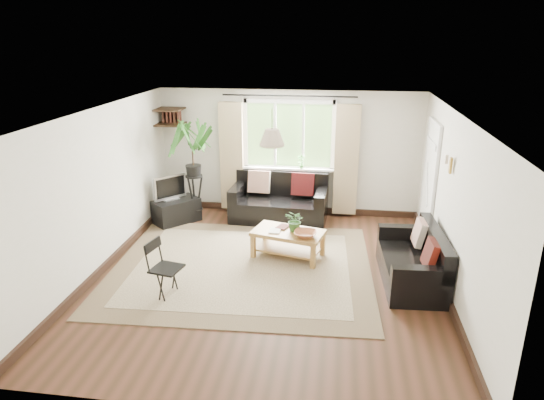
# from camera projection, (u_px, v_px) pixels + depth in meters

# --- Properties ---
(floor) EXTENTS (5.50, 5.50, 0.00)m
(floor) POSITION_uv_depth(u_px,v_px,m) (268.00, 276.00, 7.16)
(floor) COLOR #331E11
(floor) RESTS_ON ground
(ceiling) EXTENTS (5.50, 5.50, 0.00)m
(ceiling) POSITION_uv_depth(u_px,v_px,m) (268.00, 113.00, 6.37)
(ceiling) COLOR white
(ceiling) RESTS_ON floor
(wall_back) EXTENTS (5.00, 0.02, 2.40)m
(wall_back) POSITION_uv_depth(u_px,v_px,m) (289.00, 153.00, 9.33)
(wall_back) COLOR beige
(wall_back) RESTS_ON floor
(wall_front) EXTENTS (5.00, 0.02, 2.40)m
(wall_front) POSITION_uv_depth(u_px,v_px,m) (221.00, 302.00, 4.19)
(wall_front) COLOR beige
(wall_front) RESTS_ON floor
(wall_left) EXTENTS (0.02, 5.50, 2.40)m
(wall_left) POSITION_uv_depth(u_px,v_px,m) (99.00, 191.00, 7.09)
(wall_left) COLOR beige
(wall_left) RESTS_ON floor
(wall_right) EXTENTS (0.02, 5.50, 2.40)m
(wall_right) POSITION_uv_depth(u_px,v_px,m) (454.00, 208.00, 6.43)
(wall_right) COLOR beige
(wall_right) RESTS_ON floor
(rug) EXTENTS (4.04, 3.51, 0.02)m
(rug) POSITION_uv_depth(u_px,v_px,m) (242.00, 267.00, 7.41)
(rug) COLOR beige
(rug) RESTS_ON floor
(window) EXTENTS (2.50, 0.16, 2.16)m
(window) POSITION_uv_depth(u_px,v_px,m) (289.00, 136.00, 9.18)
(window) COLOR white
(window) RESTS_ON wall_back
(door) EXTENTS (0.06, 0.96, 2.06)m
(door) POSITION_uv_depth(u_px,v_px,m) (429.00, 184.00, 8.09)
(door) COLOR silver
(door) RESTS_ON wall_right
(corner_shelf) EXTENTS (0.50, 0.50, 0.34)m
(corner_shelf) POSITION_uv_depth(u_px,v_px,m) (170.00, 117.00, 9.17)
(corner_shelf) COLOR black
(corner_shelf) RESTS_ON wall_back
(pendant_lamp) EXTENTS (0.36, 0.36, 0.54)m
(pendant_lamp) POSITION_uv_depth(u_px,v_px,m) (272.00, 133.00, 6.86)
(pendant_lamp) COLOR beige
(pendant_lamp) RESTS_ON ceiling
(wall_sconce) EXTENTS (0.12, 0.12, 0.28)m
(wall_sconce) POSITION_uv_depth(u_px,v_px,m) (449.00, 162.00, 6.55)
(wall_sconce) COLOR beige
(wall_sconce) RESTS_ON wall_right
(sofa_back) EXTENTS (1.83, 0.98, 0.84)m
(sofa_back) POSITION_uv_depth(u_px,v_px,m) (279.00, 199.00, 9.13)
(sofa_back) COLOR black
(sofa_back) RESTS_ON floor
(sofa_right) EXTENTS (1.61, 0.87, 0.74)m
(sofa_right) POSITION_uv_depth(u_px,v_px,m) (412.00, 258.00, 6.89)
(sofa_right) COLOR black
(sofa_right) RESTS_ON floor
(coffee_table) EXTENTS (1.21, 0.85, 0.45)m
(coffee_table) POSITION_uv_depth(u_px,v_px,m) (288.00, 244.00, 7.68)
(coffee_table) COLOR brown
(coffee_table) RESTS_ON floor
(table_plant) EXTENTS (0.41, 0.40, 0.34)m
(table_plant) POSITION_uv_depth(u_px,v_px,m) (295.00, 221.00, 7.56)
(table_plant) COLOR #2E5C24
(table_plant) RESTS_ON coffee_table
(bowl) EXTENTS (0.37, 0.37, 0.09)m
(bowl) POSITION_uv_depth(u_px,v_px,m) (305.00, 234.00, 7.39)
(bowl) COLOR #A15A37
(bowl) RESTS_ON coffee_table
(book_a) EXTENTS (0.18, 0.24, 0.02)m
(book_a) POSITION_uv_depth(u_px,v_px,m) (269.00, 230.00, 7.62)
(book_a) COLOR white
(book_a) RESTS_ON coffee_table
(book_b) EXTENTS (0.24, 0.27, 0.02)m
(book_b) POSITION_uv_depth(u_px,v_px,m) (278.00, 226.00, 7.79)
(book_b) COLOR #512620
(book_b) RESTS_ON coffee_table
(tv_stand) EXTENTS (0.90, 0.93, 0.45)m
(tv_stand) POSITION_uv_depth(u_px,v_px,m) (176.00, 211.00, 9.11)
(tv_stand) COLOR black
(tv_stand) RESTS_ON floor
(tv) EXTENTS (0.58, 0.62, 0.49)m
(tv) POSITION_uv_depth(u_px,v_px,m) (170.00, 187.00, 8.97)
(tv) COLOR #A5A5AA
(tv) RESTS_ON tv_stand
(palm_stand) EXTENTS (0.87, 0.87, 1.90)m
(palm_stand) POSITION_uv_depth(u_px,v_px,m) (194.00, 172.00, 9.00)
(palm_stand) COLOR black
(palm_stand) RESTS_ON floor
(folding_chair) EXTENTS (0.49, 0.49, 0.79)m
(folding_chair) POSITION_uv_depth(u_px,v_px,m) (167.00, 270.00, 6.49)
(folding_chair) COLOR black
(folding_chair) RESTS_ON floor
(sill_plant) EXTENTS (0.14, 0.10, 0.27)m
(sill_plant) POSITION_uv_depth(u_px,v_px,m) (301.00, 162.00, 9.23)
(sill_plant) COLOR #2D6023
(sill_plant) RESTS_ON window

